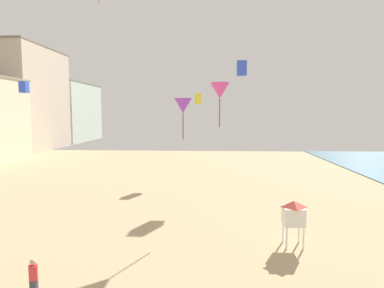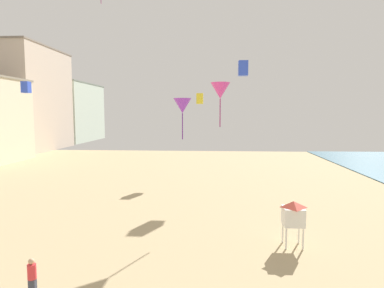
{
  "view_description": "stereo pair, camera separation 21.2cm",
  "coord_description": "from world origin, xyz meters",
  "px_view_note": "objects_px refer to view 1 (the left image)",
  "views": [
    {
      "loc": [
        5.93,
        -2.9,
        7.38
      ],
      "look_at": [
        4.77,
        18.01,
        5.38
      ],
      "focal_mm": 30.52,
      "sensor_mm": 36.0,
      "label": 1
    },
    {
      "loc": [
        6.14,
        -2.89,
        7.38
      ],
      "look_at": [
        4.77,
        18.01,
        5.38
      ],
      "focal_mm": 30.52,
      "sensor_mm": 36.0,
      "label": 2
    }
  ],
  "objects_px": {
    "kite_flyer": "(33,277)",
    "lifeguard_stand": "(294,213)",
    "kite_blue_box": "(242,68)",
    "kite_purple_delta": "(183,106)",
    "kite_blue_box_2": "(24,87)",
    "kite_yellow_box": "(198,99)",
    "kite_magenta_delta_2": "(220,91)"
  },
  "relations": [
    {
      "from": "kite_purple_delta",
      "to": "kite_yellow_box",
      "type": "relative_size",
      "value": 1.77
    },
    {
      "from": "kite_flyer",
      "to": "lifeguard_stand",
      "type": "bearing_deg",
      "value": 40.03
    },
    {
      "from": "lifeguard_stand",
      "to": "kite_yellow_box",
      "type": "xyz_separation_m",
      "value": [
        -6.08,
        21.76,
        7.25
      ]
    },
    {
      "from": "kite_blue_box",
      "to": "kite_blue_box_2",
      "type": "relative_size",
      "value": 1.41
    },
    {
      "from": "lifeguard_stand",
      "to": "kite_blue_box",
      "type": "height_order",
      "value": "kite_blue_box"
    },
    {
      "from": "kite_flyer",
      "to": "kite_blue_box",
      "type": "height_order",
      "value": "kite_blue_box"
    },
    {
      "from": "lifeguard_stand",
      "to": "kite_magenta_delta_2",
      "type": "distance_m",
      "value": 10.57
    },
    {
      "from": "kite_purple_delta",
      "to": "kite_blue_box_2",
      "type": "distance_m",
      "value": 21.57
    },
    {
      "from": "kite_flyer",
      "to": "kite_yellow_box",
      "type": "height_order",
      "value": "kite_yellow_box"
    },
    {
      "from": "kite_flyer",
      "to": "kite_yellow_box",
      "type": "distance_m",
      "value": 29.35
    },
    {
      "from": "kite_magenta_delta_2",
      "to": "kite_flyer",
      "type": "bearing_deg",
      "value": -121.39
    },
    {
      "from": "kite_blue_box_2",
      "to": "kite_yellow_box",
      "type": "relative_size",
      "value": 0.88
    },
    {
      "from": "kite_flyer",
      "to": "lifeguard_stand",
      "type": "xyz_separation_m",
      "value": [
        11.6,
        5.88,
        0.92
      ]
    },
    {
      "from": "kite_flyer",
      "to": "kite_yellow_box",
      "type": "xyz_separation_m",
      "value": [
        5.52,
        27.64,
        8.17
      ]
    },
    {
      "from": "kite_flyer",
      "to": "lifeguard_stand",
      "type": "relative_size",
      "value": 0.64
    },
    {
      "from": "kite_blue_box",
      "to": "kite_purple_delta",
      "type": "xyz_separation_m",
      "value": [
        -4.81,
        -17.83,
        -4.35
      ]
    },
    {
      "from": "kite_blue_box",
      "to": "kite_blue_box_2",
      "type": "height_order",
      "value": "kite_blue_box"
    },
    {
      "from": "kite_blue_box",
      "to": "kite_yellow_box",
      "type": "distance_m",
      "value": 6.94
    },
    {
      "from": "kite_blue_box",
      "to": "kite_purple_delta",
      "type": "bearing_deg",
      "value": -105.11
    },
    {
      "from": "kite_yellow_box",
      "to": "kite_blue_box",
      "type": "bearing_deg",
      "value": -40.14
    },
    {
      "from": "kite_yellow_box",
      "to": "kite_blue_box_2",
      "type": "bearing_deg",
      "value": -153.44
    },
    {
      "from": "lifeguard_stand",
      "to": "kite_purple_delta",
      "type": "relative_size",
      "value": 1.14
    },
    {
      "from": "lifeguard_stand",
      "to": "kite_purple_delta",
      "type": "height_order",
      "value": "kite_purple_delta"
    },
    {
      "from": "kite_flyer",
      "to": "kite_blue_box_2",
      "type": "distance_m",
      "value": 24.04
    },
    {
      "from": "kite_flyer",
      "to": "kite_purple_delta",
      "type": "relative_size",
      "value": 0.73
    },
    {
      "from": "kite_blue_box_2",
      "to": "kite_yellow_box",
      "type": "bearing_deg",
      "value": 26.56
    },
    {
      "from": "kite_purple_delta",
      "to": "lifeguard_stand",
      "type": "bearing_deg",
      "value": 0.9
    },
    {
      "from": "kite_flyer",
      "to": "kite_purple_delta",
      "type": "bearing_deg",
      "value": 59.68
    },
    {
      "from": "kite_blue_box",
      "to": "kite_yellow_box",
      "type": "height_order",
      "value": "kite_blue_box"
    },
    {
      "from": "kite_magenta_delta_2",
      "to": "kite_purple_delta",
      "type": "bearing_deg",
      "value": -107.85
    },
    {
      "from": "kite_flyer",
      "to": "kite_blue_box_2",
      "type": "bearing_deg",
      "value": 133.34
    },
    {
      "from": "kite_blue_box",
      "to": "kite_purple_delta",
      "type": "relative_size",
      "value": 0.7
    }
  ]
}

